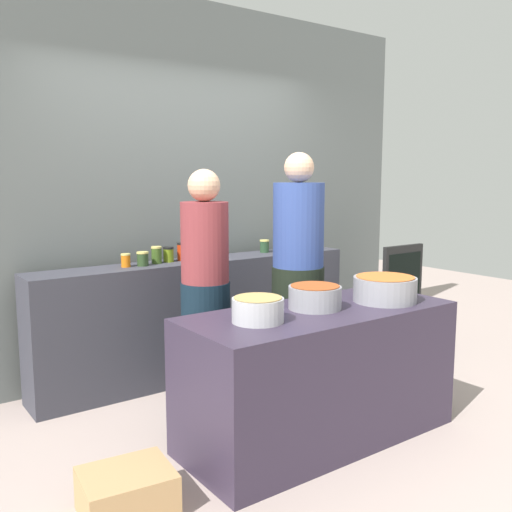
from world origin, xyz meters
name	(u,v)px	position (x,y,z in m)	size (l,w,h in m)	color
ground	(287,420)	(0.00, 0.00, 0.00)	(12.00, 12.00, 0.00)	#AC9790
storefront_wall	(178,187)	(0.00, 1.45, 1.50)	(4.80, 0.12, 3.00)	#5C6261
display_shelf	(201,317)	(0.00, 1.10, 0.47)	(2.70, 0.36, 0.93)	#373741
prep_table	(319,374)	(0.00, -0.30, 0.40)	(1.70, 0.70, 0.80)	#32293C
preserve_jar_0	(126,260)	(-0.62, 1.10, 0.98)	(0.07, 0.07, 0.10)	orange
preserve_jar_1	(143,259)	(-0.50, 1.08, 0.99)	(0.09, 0.09, 0.10)	#2B4323
preserve_jar_2	(157,255)	(-0.37, 1.13, 1.00)	(0.08, 0.08, 0.13)	#3A571F
preserve_jar_3	(168,254)	(-0.26, 1.15, 0.99)	(0.08, 0.08, 0.12)	olive
preserve_jar_4	(182,251)	(-0.14, 1.15, 1.01)	(0.08, 0.08, 0.14)	red
preserve_jar_5	(205,249)	(0.06, 1.14, 1.01)	(0.09, 0.09, 0.14)	#4E0F5D
preserve_jar_6	(264,246)	(0.67, 1.15, 0.99)	(0.08, 0.08, 0.11)	#27442A
preserve_jar_7	(278,245)	(0.83, 1.17, 0.99)	(0.08, 0.08, 0.11)	#305D30
preserve_jar_8	(295,242)	(1.00, 1.13, 1.00)	(0.07, 0.07, 0.14)	orange
preserve_jar_9	(315,240)	(1.27, 1.17, 1.00)	(0.09, 0.09, 0.14)	#31562A
cooking_pot_left	(258,310)	(-0.47, -0.31, 0.87)	(0.29, 0.29, 0.14)	#B7B7BC
cooking_pot_center	(315,297)	(-0.01, -0.26, 0.87)	(0.32, 0.32, 0.14)	gray
cooking_pot_right	(385,289)	(0.48, -0.37, 0.88)	(0.40, 0.40, 0.16)	gray
cook_with_tongs	(205,301)	(-0.31, 0.50, 0.75)	(0.33, 0.33, 1.64)	#11212F
cook_in_cap	(298,289)	(0.31, 0.28, 0.79)	(0.37, 0.37, 1.75)	black
bread_crate	(127,492)	(-1.27, -0.36, 0.11)	(0.42, 0.34, 0.21)	tan
chalkboard_sign	(402,299)	(1.76, 0.53, 0.50)	(0.49, 0.05, 0.98)	black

